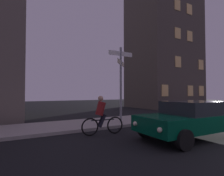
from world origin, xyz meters
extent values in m
cube|color=#9E9991|center=(0.00, 7.02, 0.07)|extent=(40.00, 2.93, 0.14)
cylinder|color=gray|center=(-1.10, 6.25, 2.19)|extent=(0.12, 0.12, 4.10)
cube|color=white|center=(-1.10, 6.25, 3.89)|extent=(1.50, 0.03, 0.24)
cube|color=beige|center=(-1.10, 6.25, 3.39)|extent=(1.07, 1.07, 0.24)
cube|color=#05472D|center=(-0.48, 2.53, 0.63)|extent=(4.00, 1.95, 0.56)
cube|color=#23282D|center=(-0.14, 2.51, 1.16)|extent=(2.12, 1.74, 0.49)
cylinder|color=black|center=(-1.81, 1.66, 0.32)|extent=(0.65, 0.24, 0.64)
cylinder|color=black|center=(-1.76, 3.48, 0.32)|extent=(0.65, 0.24, 0.64)
cylinder|color=black|center=(0.85, 3.40, 0.32)|extent=(0.65, 0.24, 0.64)
sphere|color=#F9EFCC|center=(-2.49, 1.97, 0.63)|extent=(0.16, 0.16, 0.16)
sphere|color=#F9EFCC|center=(-2.45, 3.21, 0.63)|extent=(0.16, 0.16, 0.16)
torus|color=black|center=(-2.44, 4.65, 0.36)|extent=(0.72, 0.14, 0.72)
torus|color=black|center=(-3.53, 4.78, 0.36)|extent=(0.72, 0.14, 0.72)
cylinder|color=black|center=(-2.98, 4.71, 0.61)|extent=(1.00, 0.16, 0.04)
cylinder|color=maroon|center=(-3.08, 4.72, 1.08)|extent=(0.49, 0.37, 0.61)
sphere|color=tan|center=(-3.08, 4.72, 1.50)|extent=(0.22, 0.22, 0.22)
cylinder|color=black|center=(-3.02, 4.81, 0.58)|extent=(0.35, 0.16, 0.55)
cylinder|color=black|center=(-3.04, 4.63, 0.58)|extent=(0.35, 0.16, 0.55)
cube|color=#4C443D|center=(10.57, 14.29, 10.97)|extent=(8.12, 6.06, 21.93)
cube|color=#F2C672|center=(7.53, 11.23, 2.00)|extent=(0.90, 0.06, 1.20)
cube|color=#F2C672|center=(11.59, 11.23, 2.00)|extent=(0.90, 0.06, 1.20)
cube|color=#F2C672|center=(13.62, 11.23, 2.00)|extent=(0.90, 0.06, 1.20)
cube|color=#F2C672|center=(9.56, 11.23, 5.16)|extent=(0.90, 0.06, 1.20)
cube|color=#F2C672|center=(13.62, 11.23, 5.16)|extent=(0.90, 0.06, 1.20)
cube|color=#F2C672|center=(9.56, 11.23, 8.31)|extent=(0.90, 0.06, 1.20)
cube|color=#F2C672|center=(11.59, 11.23, 8.31)|extent=(0.90, 0.06, 1.20)
cube|color=#F2C672|center=(9.56, 11.23, 11.47)|extent=(0.90, 0.06, 1.20)
cube|color=#F2C672|center=(11.59, 11.23, 11.47)|extent=(0.90, 0.06, 1.20)
camera|label=1|loc=(-6.37, -1.91, 1.71)|focal=28.57mm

